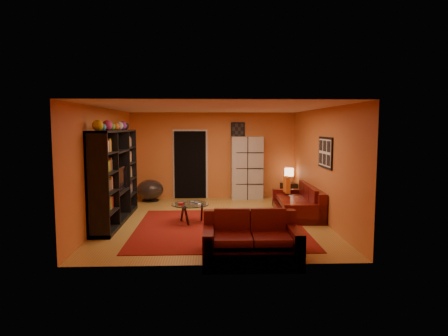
{
  "coord_description": "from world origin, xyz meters",
  "views": [
    {
      "loc": [
        -0.13,
        -9.12,
        2.19
      ],
      "look_at": [
        0.22,
        0.1,
        1.22
      ],
      "focal_mm": 32.0,
      "sensor_mm": 36.0,
      "label": 1
    }
  ],
  "objects_px": {
    "entertainment_unit": "(115,176)",
    "table_lamp": "(289,173)",
    "storage_cabinet": "(247,168)",
    "loveseat": "(251,237)",
    "tv": "(117,179)",
    "coffee_table": "(190,206)",
    "bowl_chair": "(150,190)",
    "side_table": "(289,191)",
    "sofa": "(300,203)"
  },
  "relations": [
    {
      "from": "tv",
      "to": "coffee_table",
      "type": "distance_m",
      "value": 1.78
    },
    {
      "from": "loveseat",
      "to": "storage_cabinet",
      "type": "bearing_deg",
      "value": -3.83
    },
    {
      "from": "side_table",
      "to": "entertainment_unit",
      "type": "bearing_deg",
      "value": -150.5
    },
    {
      "from": "entertainment_unit",
      "to": "bowl_chair",
      "type": "xyz_separation_m",
      "value": [
        0.42,
        2.5,
        -0.71
      ]
    },
    {
      "from": "sofa",
      "to": "side_table",
      "type": "xyz_separation_m",
      "value": [
        0.11,
        1.98,
        -0.03
      ]
    },
    {
      "from": "entertainment_unit",
      "to": "tv",
      "type": "xyz_separation_m",
      "value": [
        0.05,
        0.0,
        -0.06
      ]
    },
    {
      "from": "entertainment_unit",
      "to": "storage_cabinet",
      "type": "relative_size",
      "value": 1.6
    },
    {
      "from": "coffee_table",
      "to": "entertainment_unit",
      "type": "bearing_deg",
      "value": 173.3
    },
    {
      "from": "storage_cabinet",
      "to": "coffee_table",
      "type": "bearing_deg",
      "value": -119.32
    },
    {
      "from": "storage_cabinet",
      "to": "table_lamp",
      "type": "relative_size",
      "value": 4.19
    },
    {
      "from": "loveseat",
      "to": "side_table",
      "type": "relative_size",
      "value": 3.33
    },
    {
      "from": "storage_cabinet",
      "to": "bowl_chair",
      "type": "relative_size",
      "value": 2.41
    },
    {
      "from": "tv",
      "to": "side_table",
      "type": "relative_size",
      "value": 1.89
    },
    {
      "from": "storage_cabinet",
      "to": "side_table",
      "type": "bearing_deg",
      "value": -12.66
    },
    {
      "from": "entertainment_unit",
      "to": "loveseat",
      "type": "xyz_separation_m",
      "value": [
        2.87,
        -2.41,
        -0.77
      ]
    },
    {
      "from": "loveseat",
      "to": "table_lamp",
      "type": "height_order",
      "value": "table_lamp"
    },
    {
      "from": "sofa",
      "to": "side_table",
      "type": "bearing_deg",
      "value": 89.47
    },
    {
      "from": "tv",
      "to": "storage_cabinet",
      "type": "distance_m",
      "value": 4.28
    },
    {
      "from": "bowl_chair",
      "to": "table_lamp",
      "type": "height_order",
      "value": "table_lamp"
    },
    {
      "from": "bowl_chair",
      "to": "side_table",
      "type": "bearing_deg",
      "value": 0.84
    },
    {
      "from": "loveseat",
      "to": "tv",
      "type": "bearing_deg",
      "value": 50.2
    },
    {
      "from": "tv",
      "to": "table_lamp",
      "type": "bearing_deg",
      "value": -60.26
    },
    {
      "from": "entertainment_unit",
      "to": "loveseat",
      "type": "bearing_deg",
      "value": -40.07
    },
    {
      "from": "side_table",
      "to": "tv",
      "type": "bearing_deg",
      "value": -150.26
    },
    {
      "from": "tv",
      "to": "loveseat",
      "type": "relative_size",
      "value": 0.57
    },
    {
      "from": "tv",
      "to": "storage_cabinet",
      "type": "xyz_separation_m",
      "value": [
        3.24,
        2.8,
        -0.05
      ]
    },
    {
      "from": "entertainment_unit",
      "to": "table_lamp",
      "type": "distance_m",
      "value": 5.2
    },
    {
      "from": "table_lamp",
      "to": "entertainment_unit",
      "type": "bearing_deg",
      "value": -150.5
    },
    {
      "from": "bowl_chair",
      "to": "table_lamp",
      "type": "relative_size",
      "value": 1.74
    },
    {
      "from": "storage_cabinet",
      "to": "side_table",
      "type": "xyz_separation_m",
      "value": [
        1.23,
        -0.24,
        -0.69
      ]
    },
    {
      "from": "entertainment_unit",
      "to": "coffee_table",
      "type": "xyz_separation_m",
      "value": [
        1.72,
        -0.2,
        -0.66
      ]
    },
    {
      "from": "tv",
      "to": "sofa",
      "type": "distance_m",
      "value": 4.46
    },
    {
      "from": "sofa",
      "to": "bowl_chair",
      "type": "relative_size",
      "value": 3.04
    },
    {
      "from": "storage_cabinet",
      "to": "sofa",
      "type": "bearing_deg",
      "value": -64.76
    },
    {
      "from": "bowl_chair",
      "to": "sofa",
      "type": "bearing_deg",
      "value": -25.61
    },
    {
      "from": "sofa",
      "to": "side_table",
      "type": "height_order",
      "value": "sofa"
    },
    {
      "from": "tv",
      "to": "storage_cabinet",
      "type": "relative_size",
      "value": 0.5
    },
    {
      "from": "bowl_chair",
      "to": "coffee_table",
      "type": "bearing_deg",
      "value": -64.32
    },
    {
      "from": "loveseat",
      "to": "coffee_table",
      "type": "height_order",
      "value": "loveseat"
    },
    {
      "from": "entertainment_unit",
      "to": "tv",
      "type": "relative_size",
      "value": 3.18
    },
    {
      "from": "sofa",
      "to": "bowl_chair",
      "type": "bearing_deg",
      "value": 157.03
    },
    {
      "from": "coffee_table",
      "to": "side_table",
      "type": "relative_size",
      "value": 1.72
    },
    {
      "from": "coffee_table",
      "to": "table_lamp",
      "type": "distance_m",
      "value": 3.96
    },
    {
      "from": "table_lamp",
      "to": "storage_cabinet",
      "type": "bearing_deg",
      "value": 169.0
    },
    {
      "from": "tv",
      "to": "coffee_table",
      "type": "height_order",
      "value": "tv"
    },
    {
      "from": "loveseat",
      "to": "storage_cabinet",
      "type": "xyz_separation_m",
      "value": [
        0.42,
        5.21,
        0.66
      ]
    },
    {
      "from": "sofa",
      "to": "loveseat",
      "type": "xyz_separation_m",
      "value": [
        -1.55,
        -3.0,
        -0.0
      ]
    },
    {
      "from": "coffee_table",
      "to": "side_table",
      "type": "distance_m",
      "value": 3.94
    },
    {
      "from": "tv",
      "to": "bowl_chair",
      "type": "height_order",
      "value": "tv"
    },
    {
      "from": "coffee_table",
      "to": "side_table",
      "type": "bearing_deg",
      "value": 44.54
    }
  ]
}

